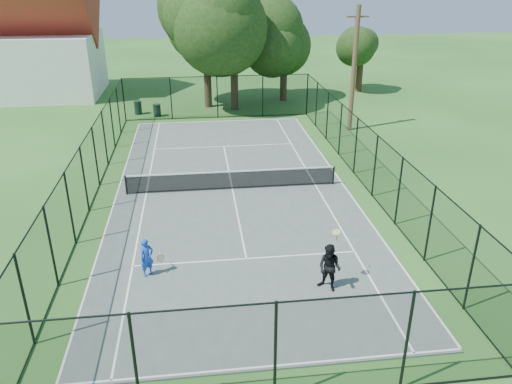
{
  "coord_description": "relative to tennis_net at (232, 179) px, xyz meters",
  "views": [
    {
      "loc": [
        -1.58,
        -22.06,
        9.81
      ],
      "look_at": [
        0.78,
        -3.0,
        1.2
      ],
      "focal_mm": 35.0,
      "sensor_mm": 36.0,
      "label": 1
    }
  ],
  "objects": [
    {
      "name": "tree_far_right",
      "position": [
        12.69,
        20.1,
        2.58
      ],
      "size": [
        3.86,
        3.86,
        5.11
      ],
      "color": "#332114",
      "rests_on": "ground"
    },
    {
      "name": "fence",
      "position": [
        0.0,
        0.0,
        0.92
      ],
      "size": [
        13.1,
        26.1,
        3.0
      ],
      "color": "black",
      "rests_on": "ground"
    },
    {
      "name": "tennis_court",
      "position": [
        0.0,
        0.0,
        -0.55
      ],
      "size": [
        11.0,
        24.0,
        0.06
      ],
      "primitive_type": "cube",
      "color": "#4C5A53",
      "rests_on": "ground"
    },
    {
      "name": "trash_bin_right",
      "position": [
        -4.36,
        13.93,
        -0.13
      ],
      "size": [
        0.58,
        0.58,
        0.89
      ],
      "color": "black",
      "rests_on": "ground"
    },
    {
      "name": "player_black",
      "position": [
        2.51,
        -8.62,
        0.31
      ],
      "size": [
        1.02,
        1.19,
        2.25
      ],
      "color": "black",
      "rests_on": "tennis_court"
    },
    {
      "name": "player_blue",
      "position": [
        -3.49,
        -7.03,
        0.18
      ],
      "size": [
        0.89,
        0.57,
        1.4
      ],
      "color": "blue",
      "rests_on": "tennis_court"
    },
    {
      "name": "tennis_net",
      "position": [
        0.0,
        0.0,
        0.0
      ],
      "size": [
        10.08,
        0.08,
        0.95
      ],
      "color": "black",
      "rests_on": "tennis_court"
    },
    {
      "name": "tree_near_left",
      "position": [
        -0.55,
        16.25,
        5.04
      ],
      "size": [
        7.01,
        7.01,
        9.14
      ],
      "color": "#332114",
      "rests_on": "ground"
    },
    {
      "name": "tree_near_mid",
      "position": [
        1.41,
        15.23,
        4.94
      ],
      "size": [
        6.84,
        6.84,
        8.95
      ],
      "color": "#332114",
      "rests_on": "ground"
    },
    {
      "name": "trash_bin_left",
      "position": [
        -5.78,
        14.69,
        -0.09
      ],
      "size": [
        0.58,
        0.58,
        0.97
      ],
      "color": "black",
      "rests_on": "ground"
    },
    {
      "name": "utility_pole",
      "position": [
        8.54,
        9.0,
        3.41
      ],
      "size": [
        1.4,
        0.3,
        7.86
      ],
      "color": "#4C3823",
      "rests_on": "ground"
    },
    {
      "name": "ground",
      "position": [
        0.0,
        0.0,
        -0.58
      ],
      "size": [
        120.0,
        120.0,
        0.0
      ],
      "primitive_type": "plane",
      "color": "#24521C"
    },
    {
      "name": "tree_near_right",
      "position": [
        5.58,
        17.69,
        4.08
      ],
      "size": [
        5.31,
        5.31,
        7.33
      ],
      "color": "#332114",
      "rests_on": "ground"
    }
  ]
}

